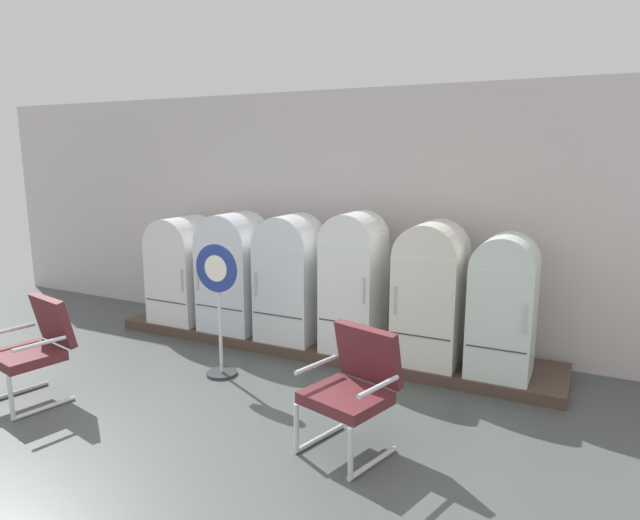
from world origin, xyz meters
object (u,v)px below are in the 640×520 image
object	(u,v)px
refrigerator_2	(290,274)
refrigerator_3	(354,278)
sign_stand	(219,310)
refrigerator_5	(503,302)
armchair_right	(354,383)
armchair_left	(36,344)
refrigerator_0	(183,267)
refrigerator_4	(431,289)
refrigerator_1	(234,269)

from	to	relation	value
refrigerator_2	refrigerator_3	size ratio (longest dim) A/B	0.95
refrigerator_3	sign_stand	xyz separation A→B (m)	(-1.05, -1.05, -0.24)
refrigerator_5	sign_stand	bearing A→B (deg)	-158.17
armchair_right	sign_stand	xyz separation A→B (m)	(-1.80, 0.71, 0.16)
refrigerator_2	armchair_left	world-z (taller)	refrigerator_2
refrigerator_0	refrigerator_4	distance (m)	3.29
refrigerator_2	sign_stand	bearing A→B (deg)	-102.99
refrigerator_2	refrigerator_5	xyz separation A→B (m)	(2.39, -0.00, -0.03)
armchair_left	armchair_right	bearing A→B (deg)	9.44
refrigerator_0	sign_stand	world-z (taller)	refrigerator_0
refrigerator_4	armchair_left	bearing A→B (deg)	-143.21
refrigerator_2	armchair_left	xyz separation A→B (m)	(-1.43, -2.27, -0.35)
refrigerator_4	refrigerator_5	distance (m)	0.74
refrigerator_3	armchair_left	size ratio (longest dim) A/B	1.60
refrigerator_1	refrigerator_0	bearing A→B (deg)	178.55
refrigerator_0	refrigerator_5	xyz separation A→B (m)	(4.02, -0.05, 0.03)
refrigerator_0	refrigerator_4	size ratio (longest dim) A/B	0.92
armchair_right	refrigerator_3	bearing A→B (deg)	113.14
refrigerator_5	armchair_right	xyz separation A→B (m)	(-0.83, -1.77, -0.32)
refrigerator_3	sign_stand	world-z (taller)	refrigerator_3
refrigerator_1	armchair_left	world-z (taller)	refrigerator_1
refrigerator_0	refrigerator_5	world-z (taller)	refrigerator_5
refrigerator_1	refrigerator_4	distance (m)	2.47
refrigerator_2	refrigerator_4	size ratio (longest dim) A/B	1.00
refrigerator_3	refrigerator_4	world-z (taller)	refrigerator_3
refrigerator_2	refrigerator_3	world-z (taller)	refrigerator_3
refrigerator_1	refrigerator_5	distance (m)	3.20
refrigerator_5	refrigerator_2	bearing A→B (deg)	179.91
refrigerator_2	armchair_right	size ratio (longest dim) A/B	1.52
armchair_left	refrigerator_4	bearing A→B (deg)	36.79
refrigerator_0	refrigerator_3	bearing A→B (deg)	-1.27
refrigerator_3	refrigerator_1	bearing A→B (deg)	178.81
refrigerator_2	refrigerator_3	xyz separation A→B (m)	(0.81, -0.01, 0.04)
refrigerator_0	refrigerator_4	xyz separation A→B (m)	(3.29, -0.01, 0.07)
refrigerator_2	refrigerator_3	distance (m)	0.81
refrigerator_3	armchair_left	distance (m)	3.21
refrigerator_2	sign_stand	size ratio (longest dim) A/B	1.06
refrigerator_5	armchair_right	world-z (taller)	refrigerator_5
refrigerator_1	armchair_left	size ratio (longest dim) A/B	1.50
refrigerator_3	sign_stand	distance (m)	1.50
refrigerator_2	refrigerator_5	distance (m)	2.39
refrigerator_1	refrigerator_4	xyz separation A→B (m)	(2.47, 0.01, 0.02)
refrigerator_0	refrigerator_5	size ratio (longest dim) A/B	0.97
refrigerator_3	refrigerator_5	distance (m)	1.58
refrigerator_5	sign_stand	size ratio (longest dim) A/B	1.01
refrigerator_3	sign_stand	bearing A→B (deg)	-134.97
refrigerator_4	sign_stand	world-z (taller)	refrigerator_4
refrigerator_1	refrigerator_5	xyz separation A→B (m)	(3.20, -0.03, -0.02)
armchair_left	sign_stand	size ratio (longest dim) A/B	0.69
refrigerator_4	armchair_right	world-z (taller)	refrigerator_4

